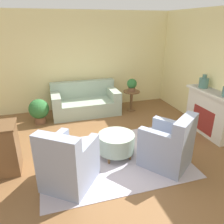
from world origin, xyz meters
The scene contains 12 objects.
ground_plane centered at (0.00, 0.00, 0.00)m, with size 16.00×16.00×0.00m, color brown.
wall_back centered at (0.00, 3.04, 1.40)m, with size 9.97×0.12×2.80m.
rug centered at (0.00, 0.00, 0.01)m, with size 2.74×2.05×0.01m.
couch centered at (-0.07, 2.49, 0.32)m, with size 1.89×0.95×0.88m.
armchair_left centered at (-0.90, -0.50, 0.40)m, with size 1.05×1.07×1.01m.
armchair_right centered at (0.90, -0.50, 0.40)m, with size 1.05×1.07×1.01m.
ottoman_table centered at (0.09, 0.07, 0.30)m, with size 0.71×0.71×0.47m.
side_table centered at (1.28, 2.27, 0.41)m, with size 0.48×0.48×0.60m.
fireplace centered at (2.48, 0.36, 0.54)m, with size 0.44×1.37×1.04m.
vase_mantel_near centered at (2.46, 0.71, 1.16)m, with size 0.22×0.22×0.31m.
potted_plant_on_side_table centered at (1.28, 2.27, 0.80)m, with size 0.28×0.28×0.37m.
potted_plant_floor centered at (-1.35, 2.14, 0.37)m, with size 0.52×0.52×0.65m.
Camera 1 is at (-1.07, -3.45, 2.47)m, focal length 35.00 mm.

